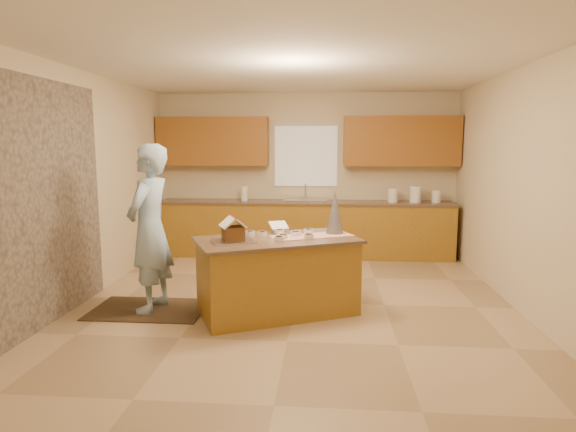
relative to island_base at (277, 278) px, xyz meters
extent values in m
plane|color=tan|center=(0.17, 0.36, -0.40)|extent=(5.50, 5.50, 0.00)
plane|color=silver|center=(0.17, 0.36, 2.30)|extent=(5.50, 5.50, 0.00)
plane|color=beige|center=(0.17, 3.11, 0.95)|extent=(5.50, 5.50, 0.00)
plane|color=beige|center=(0.17, -2.39, 0.95)|extent=(5.50, 5.50, 0.00)
plane|color=beige|center=(-2.33, 0.36, 0.95)|extent=(5.50, 5.50, 0.00)
plane|color=beige|center=(2.67, 0.36, 0.95)|extent=(5.50, 5.50, 0.00)
plane|color=gray|center=(-2.31, -0.44, 0.85)|extent=(0.00, 2.50, 2.50)
cube|color=white|center=(0.17, 3.08, 1.25)|extent=(1.05, 0.03, 1.00)
cube|color=#98681F|center=(0.17, 2.81, 0.04)|extent=(4.80, 0.60, 0.88)
cube|color=brown|center=(0.17, 2.81, 0.50)|extent=(4.85, 0.63, 0.04)
cube|color=#986920|center=(-1.38, 2.93, 1.50)|extent=(1.85, 0.35, 0.80)
cube|color=#986920|center=(1.72, 2.93, 1.50)|extent=(1.85, 0.35, 0.80)
cube|color=silver|center=(0.17, 2.81, 0.49)|extent=(0.70, 0.45, 0.12)
cylinder|color=silver|center=(0.17, 2.99, 0.66)|extent=(0.03, 0.03, 0.28)
cube|color=#98681F|center=(0.00, 0.00, 0.00)|extent=(1.82, 1.43, 0.80)
cube|color=brown|center=(0.00, 0.00, 0.42)|extent=(1.92, 1.52, 0.04)
cube|color=#A2140B|center=(0.37, 0.17, 0.44)|extent=(0.96, 0.68, 0.01)
cube|color=silver|center=(-0.43, -0.25, 0.45)|extent=(0.51, 0.46, 0.02)
cube|color=white|center=(-0.02, 0.37, 0.52)|extent=(0.25, 0.23, 0.09)
cone|color=#9E9FAA|center=(0.62, 0.34, 0.68)|extent=(0.27, 0.27, 0.50)
cube|color=black|center=(-1.45, -0.02, -0.39)|extent=(1.25, 0.81, 0.01)
imported|color=#9CBDDD|center=(-1.40, -0.02, 0.53)|extent=(0.52, 0.72, 1.84)
cylinder|color=white|center=(1.60, 2.81, 0.63)|extent=(0.16, 0.16, 0.22)
cylinder|color=white|center=(1.96, 2.81, 0.65)|extent=(0.18, 0.18, 0.26)
cylinder|color=white|center=(2.29, 2.81, 0.62)|extent=(0.14, 0.14, 0.20)
cylinder|color=white|center=(-0.84, 2.81, 0.64)|extent=(0.11, 0.11, 0.24)
cube|color=brown|center=(-0.43, -0.25, 0.53)|extent=(0.27, 0.28, 0.15)
cube|color=white|center=(-0.49, -0.28, 0.65)|extent=(0.23, 0.29, 0.11)
cube|color=white|center=(-0.38, -0.23, 0.65)|extent=(0.23, 0.29, 0.11)
cylinder|color=red|center=(-0.43, -0.25, 0.70)|extent=(0.12, 0.24, 0.02)
cylinder|color=silver|center=(0.19, 0.18, 0.46)|extent=(0.11, 0.11, 0.05)
cylinder|color=#59B429|center=(0.00, 0.26, 0.46)|extent=(0.11, 0.11, 0.05)
cylinder|color=#96328E|center=(-0.32, 0.15, 0.46)|extent=(0.11, 0.11, 0.05)
cylinder|color=red|center=(0.34, 0.02, 0.46)|extent=(0.11, 0.11, 0.05)
cylinder|color=yellow|center=(0.06, -0.02, 0.46)|extent=(0.11, 0.11, 0.05)
cylinder|color=pink|center=(0.04, -0.13, 0.46)|extent=(0.11, 0.11, 0.05)
cylinder|color=#339BBF|center=(0.33, 0.33, 0.46)|extent=(0.11, 0.11, 0.05)
cylinder|color=#DF5D27|center=(-0.18, 0.13, 0.46)|extent=(0.11, 0.11, 0.05)
camera|label=1|loc=(0.53, -5.07, 1.43)|focal=29.98mm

